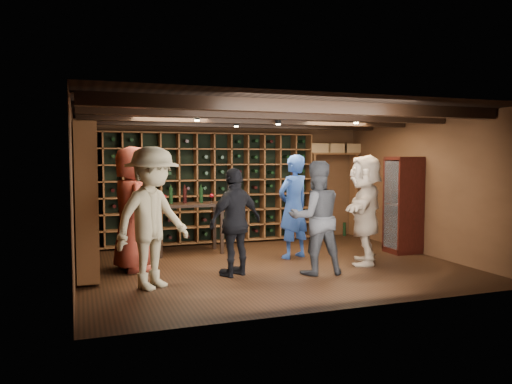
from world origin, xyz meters
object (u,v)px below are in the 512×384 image
object	(u,v)px
man_grey_suit	(316,218)
guest_khaki	(152,218)
man_blue_shirt	(293,207)
guest_woman_black	(235,222)
display_cabinet	(403,207)
guest_beige	(365,209)
tasting_table	(188,210)
guest_red_floral	(133,209)

from	to	relation	value
man_grey_suit	guest_khaki	world-z (taller)	guest_khaki
man_blue_shirt	guest_khaki	distance (m)	2.90
guest_khaki	man_grey_suit	bearing A→B (deg)	-34.94
man_grey_suit	guest_woman_black	distance (m)	1.22
man_blue_shirt	display_cabinet	bearing A→B (deg)	151.72
guest_khaki	guest_beige	world-z (taller)	guest_khaki
guest_woman_black	tasting_table	world-z (taller)	guest_woman_black
man_grey_suit	guest_khaki	xyz separation A→B (m)	(-2.44, -0.02, 0.10)
display_cabinet	man_grey_suit	distance (m)	2.48
guest_beige	man_blue_shirt	bearing A→B (deg)	-97.66
display_cabinet	guest_khaki	size ratio (longest dim) A/B	0.92
man_blue_shirt	guest_woman_black	xyz separation A→B (m)	(-1.35, -0.94, -0.10)
display_cabinet	guest_khaki	xyz separation A→B (m)	(-4.72, -1.00, 0.10)
man_blue_shirt	man_grey_suit	distance (m)	1.24
man_blue_shirt	man_grey_suit	xyz separation A→B (m)	(-0.17, -1.23, -0.05)
display_cabinet	guest_woman_black	distance (m)	3.52
man_grey_suit	man_blue_shirt	bearing A→B (deg)	-92.22
tasting_table	man_blue_shirt	bearing A→B (deg)	-32.09
guest_red_floral	tasting_table	distance (m)	1.54
guest_woman_black	guest_beige	bearing A→B (deg)	159.22
man_blue_shirt	guest_woman_black	bearing A→B (deg)	13.05
guest_red_floral	guest_beige	bearing A→B (deg)	-104.95
man_grey_suit	guest_red_floral	distance (m)	2.84
guest_woman_black	tasting_table	bearing A→B (deg)	-104.61
guest_woman_black	guest_beige	size ratio (longest dim) A/B	0.89
guest_red_floral	man_blue_shirt	bearing A→B (deg)	-92.05
man_grey_suit	guest_woman_black	xyz separation A→B (m)	(-1.18, 0.29, -0.05)
display_cabinet	guest_beige	size ratio (longest dim) A/B	0.97
guest_beige	guest_woman_black	bearing A→B (deg)	-53.42
display_cabinet	man_blue_shirt	xyz separation A→B (m)	(-2.10, 0.25, 0.05)
display_cabinet	man_blue_shirt	distance (m)	2.12
man_grey_suit	guest_khaki	distance (m)	2.44
man_blue_shirt	tasting_table	xyz separation A→B (m)	(-1.66, 1.01, -0.09)
guest_red_floral	tasting_table	bearing A→B (deg)	-49.13
guest_woman_black	guest_khaki	distance (m)	1.31
man_grey_suit	guest_beige	bearing A→B (deg)	-154.17
man_blue_shirt	man_grey_suit	size ratio (longest dim) A/B	1.06
tasting_table	guest_khaki	bearing A→B (deg)	-113.86
guest_khaki	guest_woman_black	bearing A→B (deg)	-21.65
display_cabinet	tasting_table	world-z (taller)	display_cabinet
man_blue_shirt	guest_beige	bearing A→B (deg)	116.99
man_blue_shirt	tasting_table	size ratio (longest dim) A/B	1.47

